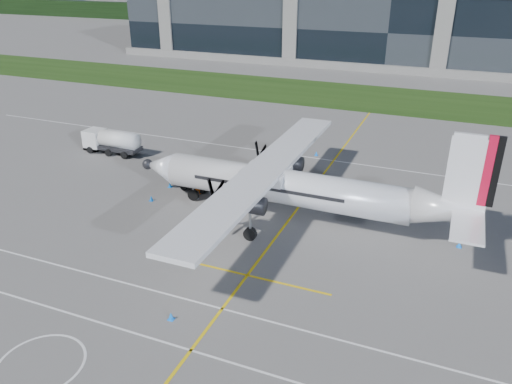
{
  "coord_description": "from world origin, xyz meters",
  "views": [
    {
      "loc": [
        14.61,
        -32.64,
        19.67
      ],
      "look_at": [
        0.4,
        1.9,
        2.58
      ],
      "focal_mm": 35.0,
      "sensor_mm": 36.0,
      "label": 1
    }
  ],
  "objects_px": {
    "safety_cone_tail": "(459,244)",
    "safety_cone_portwing": "(171,316)",
    "fuel_tanker_truck": "(109,141)",
    "safety_cone_nose_port": "(151,198)",
    "turboprop_aircraft": "(297,169)",
    "ground_crew_person": "(198,184)",
    "baggage_tug": "(197,179)",
    "safety_cone_stbdwing": "(316,153)",
    "safety_cone_nose_stbd": "(170,185)"
  },
  "relations": [
    {
      "from": "baggage_tug",
      "to": "safety_cone_nose_port",
      "type": "bearing_deg",
      "value": -122.37
    },
    {
      "from": "turboprop_aircraft",
      "to": "safety_cone_stbdwing",
      "type": "xyz_separation_m",
      "value": [
        -2.65,
        15.56,
        -4.32
      ]
    },
    {
      "from": "safety_cone_stbdwing",
      "to": "safety_cone_portwing",
      "type": "bearing_deg",
      "value": -90.37
    },
    {
      "from": "safety_cone_nose_port",
      "to": "safety_cone_portwing",
      "type": "xyz_separation_m",
      "value": [
        10.43,
        -13.8,
        0.0
      ]
    },
    {
      "from": "safety_cone_stbdwing",
      "to": "safety_cone_nose_stbd",
      "type": "height_order",
      "value": "same"
    },
    {
      "from": "safety_cone_tail",
      "to": "safety_cone_nose_port",
      "type": "bearing_deg",
      "value": -175.77
    },
    {
      "from": "baggage_tug",
      "to": "safety_cone_stbdwing",
      "type": "height_order",
      "value": "baggage_tug"
    },
    {
      "from": "safety_cone_portwing",
      "to": "safety_cone_stbdwing",
      "type": "bearing_deg",
      "value": 89.63
    },
    {
      "from": "fuel_tanker_truck",
      "to": "ground_crew_person",
      "type": "bearing_deg",
      "value": -22.59
    },
    {
      "from": "safety_cone_stbdwing",
      "to": "safety_cone_nose_stbd",
      "type": "xyz_separation_m",
      "value": [
        -10.66,
        -13.86,
        0.0
      ]
    },
    {
      "from": "turboprop_aircraft",
      "to": "safety_cone_nose_port",
      "type": "relative_size",
      "value": 60.87
    },
    {
      "from": "ground_crew_person",
      "to": "safety_cone_stbdwing",
      "type": "height_order",
      "value": "ground_crew_person"
    },
    {
      "from": "ground_crew_person",
      "to": "safety_cone_portwing",
      "type": "bearing_deg",
      "value": -129.02
    },
    {
      "from": "fuel_tanker_truck",
      "to": "ground_crew_person",
      "type": "xyz_separation_m",
      "value": [
        14.82,
        -6.17,
        -0.35
      ]
    },
    {
      "from": "baggage_tug",
      "to": "turboprop_aircraft",
      "type": "bearing_deg",
      "value": -12.97
    },
    {
      "from": "turboprop_aircraft",
      "to": "safety_cone_nose_port",
      "type": "distance_m",
      "value": 14.06
    },
    {
      "from": "safety_cone_tail",
      "to": "safety_cone_portwing",
      "type": "xyz_separation_m",
      "value": [
        -15.87,
        -15.74,
        0.0
      ]
    },
    {
      "from": "safety_cone_tail",
      "to": "safety_cone_nose_port",
      "type": "relative_size",
      "value": 1.0
    },
    {
      "from": "safety_cone_tail",
      "to": "safety_cone_nose_stbd",
      "type": "relative_size",
      "value": 1.0
    },
    {
      "from": "turboprop_aircraft",
      "to": "fuel_tanker_truck",
      "type": "relative_size",
      "value": 4.26
    },
    {
      "from": "safety_cone_stbdwing",
      "to": "safety_cone_nose_port",
      "type": "distance_m",
      "value": 20.18
    },
    {
      "from": "ground_crew_person",
      "to": "safety_cone_nose_stbd",
      "type": "relative_size",
      "value": 3.96
    },
    {
      "from": "turboprop_aircraft",
      "to": "safety_cone_tail",
      "type": "bearing_deg",
      "value": 1.56
    },
    {
      "from": "turboprop_aircraft",
      "to": "safety_cone_tail",
      "type": "relative_size",
      "value": 60.87
    },
    {
      "from": "baggage_tug",
      "to": "safety_cone_stbdwing",
      "type": "distance_m",
      "value": 15.39
    },
    {
      "from": "safety_cone_stbdwing",
      "to": "safety_cone_portwing",
      "type": "relative_size",
      "value": 1.0
    },
    {
      "from": "baggage_tug",
      "to": "safety_cone_stbdwing",
      "type": "bearing_deg",
      "value": 58.39
    },
    {
      "from": "fuel_tanker_truck",
      "to": "baggage_tug",
      "type": "distance_m",
      "value": 15.0
    },
    {
      "from": "turboprop_aircraft",
      "to": "ground_crew_person",
      "type": "bearing_deg",
      "value": 172.38
    },
    {
      "from": "fuel_tanker_truck",
      "to": "safety_cone_tail",
      "type": "bearing_deg",
      "value": -10.7
    },
    {
      "from": "baggage_tug",
      "to": "ground_crew_person",
      "type": "xyz_separation_m",
      "value": [
        0.7,
        -1.13,
        0.02
      ]
    },
    {
      "from": "turboprop_aircraft",
      "to": "safety_cone_portwing",
      "type": "relative_size",
      "value": 60.87
    },
    {
      "from": "turboprop_aircraft",
      "to": "fuel_tanker_truck",
      "type": "height_order",
      "value": "turboprop_aircraft"
    },
    {
      "from": "safety_cone_stbdwing",
      "to": "safety_cone_nose_port",
      "type": "height_order",
      "value": "same"
    },
    {
      "from": "turboprop_aircraft",
      "to": "baggage_tug",
      "type": "height_order",
      "value": "turboprop_aircraft"
    },
    {
      "from": "fuel_tanker_truck",
      "to": "safety_cone_nose_port",
      "type": "xyz_separation_m",
      "value": [
        11.55,
        -9.1,
        -1.09
      ]
    },
    {
      "from": "safety_cone_nose_stbd",
      "to": "fuel_tanker_truck",
      "type": "bearing_deg",
      "value": 153.25
    },
    {
      "from": "safety_cone_tail",
      "to": "baggage_tug",
      "type": "bearing_deg",
      "value": 174.91
    },
    {
      "from": "safety_cone_nose_port",
      "to": "safety_cone_nose_stbd",
      "type": "relative_size",
      "value": 1.0
    },
    {
      "from": "turboprop_aircraft",
      "to": "safety_cone_nose_port",
      "type": "height_order",
      "value": "turboprop_aircraft"
    },
    {
      "from": "baggage_tug",
      "to": "safety_cone_tail",
      "type": "relative_size",
      "value": 6.49
    },
    {
      "from": "ground_crew_person",
      "to": "baggage_tug",
      "type": "bearing_deg",
      "value": 59.7
    },
    {
      "from": "safety_cone_tail",
      "to": "ground_crew_person",
      "type": "bearing_deg",
      "value": 177.55
    },
    {
      "from": "baggage_tug",
      "to": "safety_cone_tail",
      "type": "bearing_deg",
      "value": -5.09
    },
    {
      "from": "baggage_tug",
      "to": "safety_cone_portwing",
      "type": "distance_m",
      "value": 19.52
    },
    {
      "from": "turboprop_aircraft",
      "to": "safety_cone_tail",
      "type": "distance_m",
      "value": 13.72
    },
    {
      "from": "safety_cone_stbdwing",
      "to": "turboprop_aircraft",
      "type": "bearing_deg",
      "value": -80.32
    },
    {
      "from": "turboprop_aircraft",
      "to": "baggage_tug",
      "type": "distance_m",
      "value": 11.57
    },
    {
      "from": "ground_crew_person",
      "to": "safety_cone_portwing",
      "type": "relative_size",
      "value": 3.96
    },
    {
      "from": "safety_cone_tail",
      "to": "turboprop_aircraft",
      "type": "bearing_deg",
      "value": -178.44
    }
  ]
}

